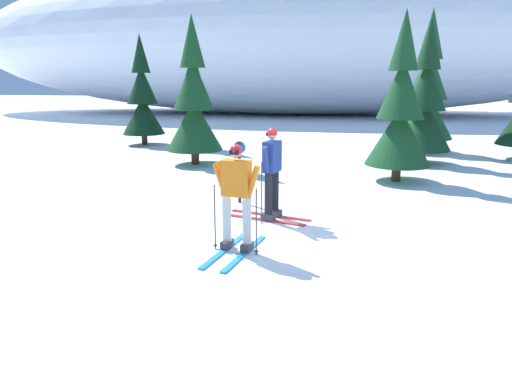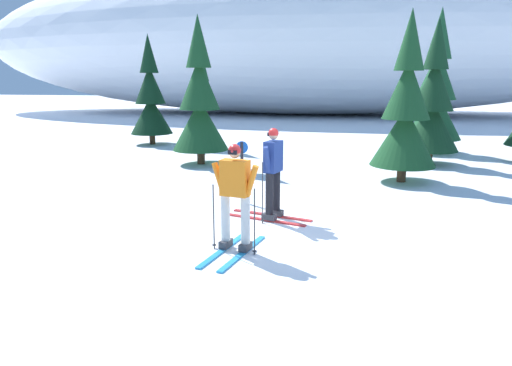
# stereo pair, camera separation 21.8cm
# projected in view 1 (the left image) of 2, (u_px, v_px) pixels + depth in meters

# --- Properties ---
(ground_plane) EXTENTS (120.00, 120.00, 0.00)m
(ground_plane) POSITION_uv_depth(u_px,v_px,m) (313.00, 240.00, 8.31)
(ground_plane) COLOR white
(skier_navy_jacket) EXTENTS (1.82, 0.91, 1.85)m
(skier_navy_jacket) POSITION_uv_depth(u_px,v_px,m) (272.00, 172.00, 9.32)
(skier_navy_jacket) COLOR red
(skier_navy_jacket) RESTS_ON ground
(skier_orange_jacket) EXTENTS (0.84, 1.77, 1.78)m
(skier_orange_jacket) POSITION_uv_depth(u_px,v_px,m) (236.00, 195.00, 7.59)
(skier_orange_jacket) COLOR #2893CC
(skier_orange_jacket) RESTS_ON ground
(pine_tree_far_left) EXTENTS (1.76, 1.76, 4.56)m
(pine_tree_far_left) POSITION_uv_depth(u_px,v_px,m) (142.00, 99.00, 19.59)
(pine_tree_far_left) COLOR #47301E
(pine_tree_far_left) RESTS_ON ground
(pine_tree_left) EXTENTS (1.56, 1.56, 4.05)m
(pine_tree_left) POSITION_uv_depth(u_px,v_px,m) (194.00, 106.00, 18.61)
(pine_tree_left) COLOR #47301E
(pine_tree_left) RESTS_ON ground
(pine_tree_center_left) EXTENTS (1.84, 1.84, 4.75)m
(pine_tree_center_left) POSITION_uv_depth(u_px,v_px,m) (194.00, 103.00, 15.09)
(pine_tree_center_left) COLOR #47301E
(pine_tree_center_left) RESTS_ON ground
(pine_tree_center) EXTENTS (1.76, 1.76, 4.56)m
(pine_tree_center) POSITION_uv_depth(u_px,v_px,m) (400.00, 112.00, 12.60)
(pine_tree_center) COLOR #47301E
(pine_tree_center) RESTS_ON ground
(pine_tree_center_right) EXTENTS (1.80, 1.80, 4.67)m
(pine_tree_center_right) POSITION_uv_depth(u_px,v_px,m) (425.00, 104.00, 15.22)
(pine_tree_center_right) COLOR #47301E
(pine_tree_center_right) RESTS_ON ground
(pine_tree_right) EXTENTS (2.04, 2.04, 5.29)m
(pine_tree_right) POSITION_uv_depth(u_px,v_px,m) (427.00, 93.00, 17.57)
(pine_tree_right) COLOR #47301E
(pine_tree_right) RESTS_ON ground
(snow_ridge_background) EXTENTS (51.25, 18.20, 11.09)m
(snow_ridge_background) POSITION_uv_depth(u_px,v_px,m) (289.00, 40.00, 35.53)
(snow_ridge_background) COLOR white
(snow_ridge_background) RESTS_ON ground
(trail_marker_post) EXTENTS (0.28, 0.07, 1.42)m
(trail_marker_post) POSITION_uv_depth(u_px,v_px,m) (239.00, 168.00, 10.61)
(trail_marker_post) COLOR black
(trail_marker_post) RESTS_ON ground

